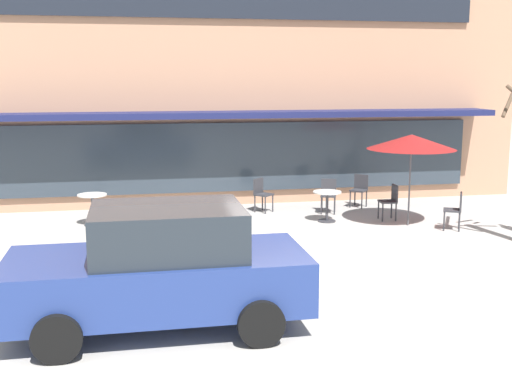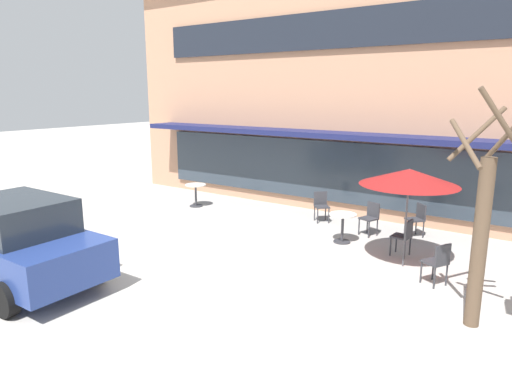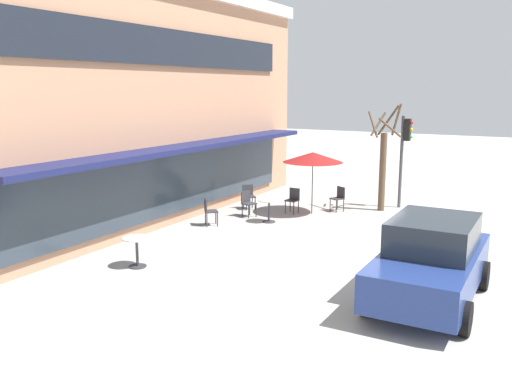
# 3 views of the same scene
# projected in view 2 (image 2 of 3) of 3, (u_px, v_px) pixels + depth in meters

# --- Properties ---
(ground_plane) EXTENTS (80.00, 80.00, 0.00)m
(ground_plane) POSITION_uv_depth(u_px,v_px,m) (206.00, 270.00, 9.97)
(ground_plane) COLOR #ADA8A0
(building_facade) EXTENTS (16.38, 9.10, 7.80)m
(building_facade) POSITION_uv_depth(u_px,v_px,m) (378.00, 89.00, 17.13)
(building_facade) COLOR tan
(building_facade) RESTS_ON ground
(cafe_table_near_wall) EXTENTS (0.70, 0.70, 0.76)m
(cafe_table_near_wall) POSITION_uv_depth(u_px,v_px,m) (343.00, 223.00, 11.68)
(cafe_table_near_wall) COLOR #333338
(cafe_table_near_wall) RESTS_ON ground
(cafe_table_streetside) EXTENTS (0.70, 0.70, 0.76)m
(cafe_table_streetside) POSITION_uv_depth(u_px,v_px,m) (196.00, 191.00, 15.40)
(cafe_table_streetside) COLOR #333338
(cafe_table_streetside) RESTS_ON ground
(patio_umbrella_green_folded) EXTENTS (2.10, 2.10, 2.20)m
(patio_umbrella_green_folded) POSITION_uv_depth(u_px,v_px,m) (409.00, 177.00, 9.74)
(patio_umbrella_green_folded) COLOR #4C4C51
(patio_umbrella_green_folded) RESTS_ON ground
(cafe_chair_0) EXTENTS (0.56, 0.56, 0.89)m
(cafe_chair_0) POSITION_uv_depth(u_px,v_px,m) (417.00, 217.00, 12.17)
(cafe_chair_0) COLOR #333338
(cafe_chair_0) RESTS_ON ground
(cafe_chair_1) EXTENTS (0.54, 0.54, 0.89)m
(cafe_chair_1) POSITION_uv_depth(u_px,v_px,m) (438.00, 261.00, 9.04)
(cafe_chair_1) COLOR #333338
(cafe_chair_1) RESTS_ON ground
(cafe_chair_2) EXTENTS (0.51, 0.51, 0.89)m
(cafe_chair_2) POSITION_uv_depth(u_px,v_px,m) (371.00, 216.00, 12.30)
(cafe_chair_2) COLOR #333338
(cafe_chair_2) RESTS_ON ground
(cafe_chair_3) EXTENTS (0.43, 0.43, 0.89)m
(cafe_chair_3) POSITION_uv_depth(u_px,v_px,m) (404.00, 235.00, 10.69)
(cafe_chair_3) COLOR #333338
(cafe_chair_3) RESTS_ON ground
(cafe_chair_4) EXTENTS (0.57, 0.57, 0.89)m
(cafe_chair_4) POSITION_uv_depth(u_px,v_px,m) (321.00, 204.00, 13.62)
(cafe_chair_4) COLOR #333338
(cafe_chair_4) RESTS_ON ground
(parked_sedan) EXTENTS (4.20, 2.03, 1.76)m
(parked_sedan) POSITION_uv_depth(u_px,v_px,m) (15.00, 241.00, 9.12)
(parked_sedan) COLOR navy
(parked_sedan) RESTS_ON ground
(street_tree) EXTENTS (1.28, 1.29, 3.89)m
(street_tree) POSITION_uv_depth(u_px,v_px,m) (482.00, 224.00, 7.23)
(street_tree) COLOR brown
(street_tree) RESTS_ON ground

